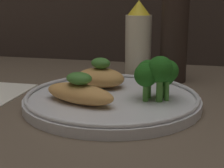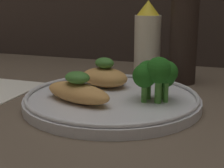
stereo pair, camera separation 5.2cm
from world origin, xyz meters
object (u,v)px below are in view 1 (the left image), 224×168
object	(u,v)px
broccoli_bunch	(157,73)
plate	(112,99)
sauce_bottle	(138,42)
pepper_grinder	(174,37)

from	to	relation	value
broccoli_bunch	plate	bearing A→B (deg)	-179.60
sauce_bottle	broccoli_bunch	bearing A→B (deg)	-72.38
broccoli_bunch	sauce_bottle	world-z (taller)	sauce_bottle
plate	broccoli_bunch	distance (cm)	8.06
sauce_bottle	plate	bearing A→B (deg)	-93.41
sauce_bottle	pepper_grinder	size ratio (longest dim) A/B	0.82
sauce_bottle	pepper_grinder	bearing A→B (deg)	-0.00
plate	pepper_grinder	world-z (taller)	pepper_grinder
plate	sauce_bottle	distance (cm)	19.01
plate	broccoli_bunch	xyz separation A→B (cm)	(6.71, 0.05, 4.47)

